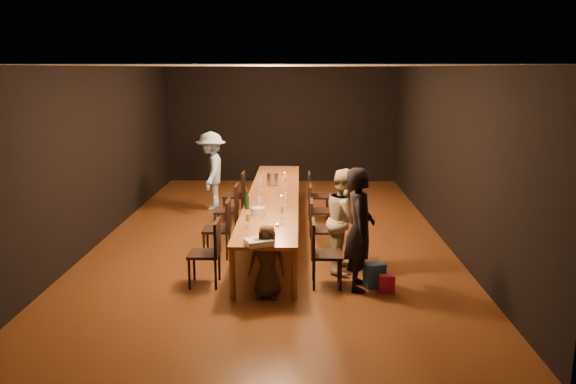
{
  "coord_description": "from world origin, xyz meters",
  "views": [
    {
      "loc": [
        0.47,
        -9.76,
        2.97
      ],
      "look_at": [
        0.28,
        -0.89,
        1.0
      ],
      "focal_mm": 35.0,
      "sensor_mm": 36.0,
      "label": 1
    }
  ],
  "objects_px": {
    "ice_bucket": "(272,179)",
    "chair_right_3": "(319,196)",
    "chair_right_2": "(321,210)",
    "man_blue": "(211,171)",
    "chair_right_1": "(323,229)",
    "plate_stack": "(258,212)",
    "birthday_cake": "(259,242)",
    "chair_left_0": "(204,253)",
    "child": "(267,261)",
    "champagne_bottle": "(247,199)",
    "chair_left_2": "(226,210)",
    "chair_left_3": "(234,195)",
    "chair_right_0": "(327,254)",
    "chair_left_1": "(217,229)",
    "table": "(273,197)",
    "woman_birthday": "(360,229)",
    "woman_tan": "(346,220)"
  },
  "relations": [
    {
      "from": "chair_right_0",
      "to": "man_blue",
      "type": "xyz_separation_m",
      "value": [
        -2.25,
        4.31,
        0.36
      ]
    },
    {
      "from": "man_blue",
      "to": "plate_stack",
      "type": "distance_m",
      "value": 3.56
    },
    {
      "from": "chair_left_2",
      "to": "champagne_bottle",
      "type": "xyz_separation_m",
      "value": [
        0.47,
        -1.03,
        0.45
      ]
    },
    {
      "from": "plate_stack",
      "to": "ice_bucket",
      "type": "relative_size",
      "value": 0.93
    },
    {
      "from": "chair_right_2",
      "to": "chair_right_0",
      "type": "bearing_deg",
      "value": -0.0
    },
    {
      "from": "chair_right_0",
      "to": "chair_left_2",
      "type": "bearing_deg",
      "value": -144.69
    },
    {
      "from": "man_blue",
      "to": "chair_left_3",
      "type": "bearing_deg",
      "value": 34.24
    },
    {
      "from": "table",
      "to": "chair_left_1",
      "type": "relative_size",
      "value": 6.45
    },
    {
      "from": "man_blue",
      "to": "chair_right_2",
      "type": "bearing_deg",
      "value": 45.94
    },
    {
      "from": "chair_left_0",
      "to": "child",
      "type": "xyz_separation_m",
      "value": [
        0.9,
        -0.41,
        0.03
      ]
    },
    {
      "from": "chair_left_3",
      "to": "woman_tan",
      "type": "xyz_separation_m",
      "value": [
        2.0,
        -2.96,
        0.31
      ]
    },
    {
      "from": "chair_left_0",
      "to": "birthday_cake",
      "type": "height_order",
      "value": "chair_left_0"
    },
    {
      "from": "birthday_cake",
      "to": "champagne_bottle",
      "type": "xyz_separation_m",
      "value": [
        -0.33,
        1.87,
        0.13
      ]
    },
    {
      "from": "birthday_cake",
      "to": "chair_right_3",
      "type": "bearing_deg",
      "value": 53.75
    },
    {
      "from": "chair_right_2",
      "to": "chair_left_0",
      "type": "distance_m",
      "value": 2.94
    },
    {
      "from": "chair_left_2",
      "to": "man_blue",
      "type": "height_order",
      "value": "man_blue"
    },
    {
      "from": "birthday_cake",
      "to": "ice_bucket",
      "type": "xyz_separation_m",
      "value": [
        -0.0,
        3.76,
        0.08
      ]
    },
    {
      "from": "table",
      "to": "chair_left_2",
      "type": "height_order",
      "value": "chair_left_2"
    },
    {
      "from": "chair_right_1",
      "to": "plate_stack",
      "type": "bearing_deg",
      "value": -76.9
    },
    {
      "from": "chair_right_1",
      "to": "child",
      "type": "relative_size",
      "value": 0.94
    },
    {
      "from": "chair_left_2",
      "to": "child",
      "type": "relative_size",
      "value": 0.94
    },
    {
      "from": "chair_right_2",
      "to": "chair_left_3",
      "type": "bearing_deg",
      "value": -125.22
    },
    {
      "from": "chair_left_0",
      "to": "woman_birthday",
      "type": "bearing_deg",
      "value": -92.05
    },
    {
      "from": "chair_right_0",
      "to": "man_blue",
      "type": "distance_m",
      "value": 4.87
    },
    {
      "from": "chair_left_0",
      "to": "child",
      "type": "bearing_deg",
      "value": -114.41
    },
    {
      "from": "chair_left_1",
      "to": "ice_bucket",
      "type": "xyz_separation_m",
      "value": [
        0.79,
        2.06,
        0.4
      ]
    },
    {
      "from": "plate_stack",
      "to": "champagne_bottle",
      "type": "distance_m",
      "value": 0.47
    },
    {
      "from": "child",
      "to": "champagne_bottle",
      "type": "distance_m",
      "value": 1.87
    },
    {
      "from": "chair_right_0",
      "to": "ice_bucket",
      "type": "distance_m",
      "value": 3.41
    },
    {
      "from": "chair_right_2",
      "to": "chair_left_2",
      "type": "distance_m",
      "value": 1.7
    },
    {
      "from": "chair_right_0",
      "to": "chair_left_0",
      "type": "distance_m",
      "value": 1.7
    },
    {
      "from": "child",
      "to": "plate_stack",
      "type": "distance_m",
      "value": 1.42
    },
    {
      "from": "chair_right_1",
      "to": "chair_left_0",
      "type": "xyz_separation_m",
      "value": [
        -1.7,
        -1.2,
        0.0
      ]
    },
    {
      "from": "woman_birthday",
      "to": "champagne_bottle",
      "type": "distance_m",
      "value": 2.2
    },
    {
      "from": "table",
      "to": "chair_left_1",
      "type": "xyz_separation_m",
      "value": [
        -0.85,
        -1.2,
        -0.24
      ]
    },
    {
      "from": "ice_bucket",
      "to": "chair_right_3",
      "type": "bearing_deg",
      "value": 20.47
    },
    {
      "from": "chair_left_3",
      "to": "woman_birthday",
      "type": "height_order",
      "value": "woman_birthday"
    },
    {
      "from": "chair_left_3",
      "to": "champagne_bottle",
      "type": "bearing_deg",
      "value": -168.06
    },
    {
      "from": "chair_right_2",
      "to": "man_blue",
      "type": "xyz_separation_m",
      "value": [
        -2.25,
        1.91,
        0.36
      ]
    },
    {
      "from": "chair_right_0",
      "to": "chair_left_3",
      "type": "height_order",
      "value": "same"
    },
    {
      "from": "chair_right_1",
      "to": "ice_bucket",
      "type": "xyz_separation_m",
      "value": [
        -0.91,
        2.06,
        0.4
      ]
    },
    {
      "from": "chair_right_0",
      "to": "chair_left_1",
      "type": "distance_m",
      "value": 2.08
    },
    {
      "from": "chair_right_2",
      "to": "chair_right_3",
      "type": "distance_m",
      "value": 1.2
    },
    {
      "from": "champagne_bottle",
      "to": "chair_left_0",
      "type": "bearing_deg",
      "value": -109.0
    },
    {
      "from": "chair_left_1",
      "to": "chair_left_3",
      "type": "height_order",
      "value": "same"
    },
    {
      "from": "chair_right_2",
      "to": "birthday_cake",
      "type": "xyz_separation_m",
      "value": [
        -0.9,
        -2.9,
        0.32
      ]
    },
    {
      "from": "chair_right_2",
      "to": "ice_bucket",
      "type": "bearing_deg",
      "value": -133.59
    },
    {
      "from": "chair_right_3",
      "to": "birthday_cake",
      "type": "xyz_separation_m",
      "value": [
        -0.9,
        -4.1,
        0.32
      ]
    },
    {
      "from": "chair_left_3",
      "to": "woman_birthday",
      "type": "bearing_deg",
      "value": -149.89
    },
    {
      "from": "table",
      "to": "chair_left_3",
      "type": "xyz_separation_m",
      "value": [
        -0.85,
        1.2,
        -0.24
      ]
    }
  ]
}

